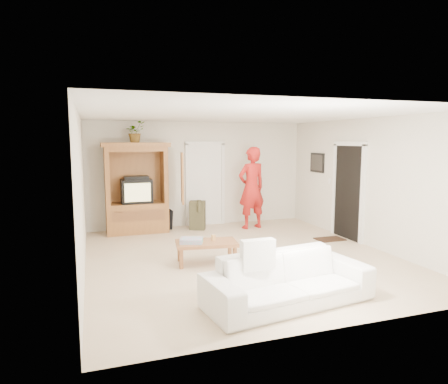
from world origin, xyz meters
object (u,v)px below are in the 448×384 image
object	(u,v)px
armoire	(138,194)
man	(252,188)
sofa	(288,280)
coffee_table	(206,244)

from	to	relation	value
armoire	man	bearing A→B (deg)	-9.47
armoire	sofa	size ratio (longest dim) A/B	0.93
man	sofa	world-z (taller)	man
armoire	man	world-z (taller)	armoire
man	coffee_table	distance (m)	3.07
man	armoire	bearing A→B (deg)	-20.74
man	coffee_table	xyz separation A→B (m)	(-1.83, -2.38, -0.66)
man	coffee_table	bearing A→B (deg)	41.17
armoire	man	xyz separation A→B (m)	(2.69, -0.45, 0.09)
armoire	sofa	distance (m)	5.07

